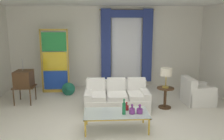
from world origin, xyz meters
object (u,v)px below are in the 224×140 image
bottle_crystal_tall (127,107)px  vintage_tv (24,79)px  stained_glass_divider (55,63)px  bottle_blue_decanter (140,110)px  round_side_table (165,96)px  table_lamp_brass (166,73)px  bottle_ruby_flask (132,110)px  peacock_figurine (68,89)px  armchair_white (196,94)px  couch_white_long (117,99)px  bottle_amber_squat (124,108)px  coffee_table (116,114)px

bottle_crystal_tall → vintage_tv: vintage_tv is taller
bottle_crystal_tall → stained_glass_divider: 3.66m
bottle_blue_decanter → round_side_table: 1.70m
stained_glass_divider → round_side_table: 3.87m
vintage_tv → stained_glass_divider: stained_glass_divider is taller
table_lamp_brass → vintage_tv: bearing=170.5°
bottle_ruby_flask → peacock_figurine: (-1.75, 2.69, -0.27)m
bottle_crystal_tall → peacock_figurine: size_ratio=0.32×
bottle_blue_decanter → round_side_table: (0.99, 1.39, -0.12)m
peacock_figurine → bottle_crystal_tall: bearing=-56.1°
armchair_white → bottle_blue_decanter: bearing=-140.1°
bottle_crystal_tall → stained_glass_divider: stained_glass_divider is taller
couch_white_long → peacock_figurine: bearing=139.3°
bottle_amber_squat → bottle_blue_decanter: bearing=6.2°
coffee_table → round_side_table: 2.00m
stained_glass_divider → coffee_table: bearing=-58.5°
vintage_tv → peacock_figurine: bearing=26.1°
coffee_table → table_lamp_brass: bearing=41.2°
bottle_ruby_flask → bottle_crystal_tall: bearing=112.2°
bottle_crystal_tall → armchair_white: bearing=32.8°
vintage_tv → bottle_ruby_flask: bearing=-35.1°
round_side_table → bottle_blue_decanter: bearing=-125.4°
vintage_tv → armchair_white: bearing=-4.2°
bottle_ruby_flask → table_lamp_brass: table_lamp_brass is taller
bottle_amber_squat → peacock_figurine: 3.15m
bottle_blue_decanter → peacock_figurine: 3.31m
vintage_tv → table_lamp_brass: bearing=-9.5°
round_side_table → couch_white_long: bearing=-179.4°
bottle_amber_squat → round_side_table: (1.34, 1.42, -0.20)m
bottle_ruby_flask → round_side_table: 1.82m
couch_white_long → bottle_blue_decanter: (0.41, -1.37, 0.17)m
table_lamp_brass → bottle_blue_decanter: bearing=-125.4°
coffee_table → stained_glass_divider: (-1.88, 3.06, 0.68)m
bottle_crystal_tall → vintage_tv: bearing=147.1°
armchair_white → stained_glass_divider: bearing=162.0°
bottle_crystal_tall → vintage_tv: 3.44m
round_side_table → table_lamp_brass: (0.00, 0.00, 0.67)m
bottle_blue_decanter → bottle_ruby_flask: (-0.17, -0.01, 0.01)m
coffee_table → stained_glass_divider: stained_glass_divider is taller
coffee_table → couch_white_long: bearing=85.1°
bottle_ruby_flask → peacock_figurine: bearing=123.0°
vintage_tv → table_lamp_brass: size_ratio=2.36×
peacock_figurine → bottle_blue_decanter: bearing=-54.3°
stained_glass_divider → vintage_tv: bearing=-125.6°
stained_glass_divider → peacock_figurine: bearing=-44.1°
bottle_amber_squat → armchair_white: size_ratio=0.43×
bottle_blue_decanter → round_side_table: bottle_blue_decanter is taller
coffee_table → peacock_figurine: peacock_figurine is taller
armchair_white → peacock_figurine: bearing=166.1°
couch_white_long → bottle_ruby_flask: couch_white_long is taller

